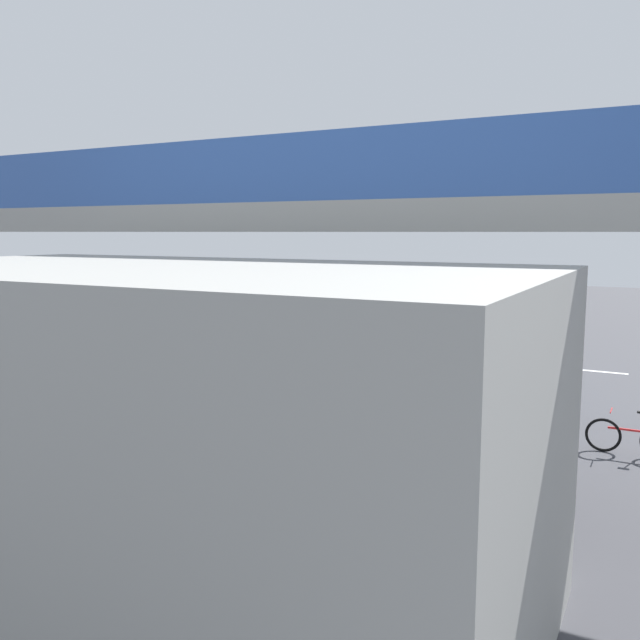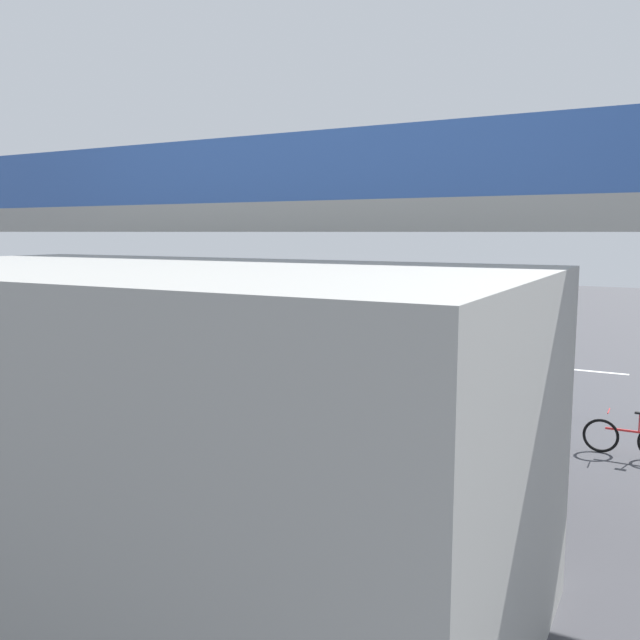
% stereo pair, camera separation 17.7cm
% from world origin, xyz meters
% --- Properties ---
extents(ground, '(80.00, 80.00, 0.00)m').
position_xyz_m(ground, '(0.00, 0.00, 0.00)').
color(ground, '#424247').
extents(city_bus, '(11.54, 2.85, 3.15)m').
position_xyz_m(city_bus, '(1.34, 0.63, 1.88)').
color(city_bus, '#0C8493').
rests_on(city_bus, ground).
extents(parked_van, '(4.80, 2.17, 2.05)m').
position_xyz_m(parked_van, '(5.12, 4.08, 1.18)').
color(parked_van, black).
rests_on(parked_van, ground).
extents(bicycle_red, '(1.77, 0.44, 0.96)m').
position_xyz_m(bicycle_red, '(-9.50, 5.96, 0.37)').
color(bicycle_red, black).
rests_on(bicycle_red, ground).
extents(pedestrian, '(0.38, 0.38, 1.79)m').
position_xyz_m(pedestrian, '(-7.78, 3.61, 0.89)').
color(pedestrian, '#2D2D38').
rests_on(pedestrian, ground).
extents(lane_dash_leftmost, '(2.00, 0.20, 0.01)m').
position_xyz_m(lane_dash_leftmost, '(-8.00, -2.75, 0.00)').
color(lane_dash_leftmost, silver).
rests_on(lane_dash_leftmost, ground).
extents(lane_dash_left, '(2.00, 0.20, 0.01)m').
position_xyz_m(lane_dash_left, '(-4.00, -2.75, 0.00)').
color(lane_dash_left, silver).
rests_on(lane_dash_left, ground).
extents(lane_dash_centre, '(2.00, 0.20, 0.01)m').
position_xyz_m(lane_dash_centre, '(0.00, -2.75, 0.00)').
color(lane_dash_centre, silver).
rests_on(lane_dash_centre, ground).
extents(lane_dash_right, '(2.00, 0.20, 0.01)m').
position_xyz_m(lane_dash_right, '(4.00, -2.75, 0.00)').
color(lane_dash_right, silver).
rests_on(lane_dash_right, ground).
extents(lane_dash_rightmost, '(2.00, 0.20, 0.01)m').
position_xyz_m(lane_dash_rightmost, '(8.00, -2.75, 0.00)').
color(lane_dash_rightmost, silver).
rests_on(lane_dash_rightmost, ground).
extents(pedestrian_overpass, '(28.51, 2.60, 6.21)m').
position_xyz_m(pedestrian_overpass, '(0.00, 9.86, 4.55)').
color(pedestrian_overpass, '#9E9E99').
rests_on(pedestrian_overpass, ground).
extents(station_building, '(9.00, 5.04, 4.20)m').
position_xyz_m(station_building, '(-4.64, 14.58, 2.10)').
color(station_building, '#9E9E99').
rests_on(station_building, ground).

